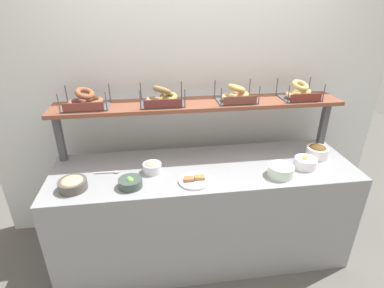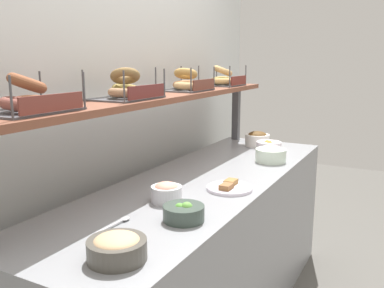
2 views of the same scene
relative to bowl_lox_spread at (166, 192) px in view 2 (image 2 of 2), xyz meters
name	(u,v)px [view 2 (image 2 of 2)]	position (x,y,z in m)	size (l,w,h in m)	color
back_wall	(118,107)	(0.39, 0.57, 0.31)	(3.50, 0.06, 2.40)	silver
deli_counter	(203,254)	(0.39, 0.02, -0.47)	(2.30, 0.70, 0.85)	gray
shelf_riser_right	(236,114)	(1.48, 0.29, 0.16)	(0.05, 0.05, 0.40)	#4C4C51
upper_shelf	(159,97)	(0.39, 0.29, 0.37)	(2.26, 0.32, 0.03)	brown
bowl_lox_spread	(166,192)	(0.00, 0.00, 0.00)	(0.14, 0.14, 0.09)	silver
bowl_fruit_salad	(269,147)	(1.15, -0.09, 0.00)	(0.17, 0.17, 0.08)	white
bowl_chocolate_spread	(257,139)	(1.32, 0.05, 0.01)	(0.17, 0.17, 0.11)	white
bowl_veggie_mix	(184,212)	(-0.15, -0.17, -0.01)	(0.16, 0.16, 0.08)	#3C4B42
bowl_hummus	(117,247)	(-0.53, -0.15, 0.00)	(0.19, 0.19, 0.08)	#4F4B44
bowl_cream_cheese	(271,154)	(0.92, -0.18, 0.01)	(0.19, 0.19, 0.10)	white
serving_plate_white	(229,187)	(0.29, -0.18, -0.03)	(0.22, 0.22, 0.04)	white
serving_spoon_near_plate	(118,222)	(-0.30, 0.03, -0.04)	(0.18, 0.03, 0.01)	#B7B7BC
bagel_basket_cinnamon_raisin	(29,100)	(-0.46, 0.29, 0.43)	(0.33, 0.25, 0.15)	#4C4C51
bagel_basket_everything	(126,89)	(0.10, 0.28, 0.43)	(0.33, 0.24, 0.16)	#4C4C51
bagel_basket_sesame	(186,83)	(0.68, 0.28, 0.43)	(0.30, 0.25, 0.14)	#4C4C51
bagel_basket_plain	(223,79)	(1.21, 0.28, 0.43)	(0.30, 0.24, 0.15)	#4C4C51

